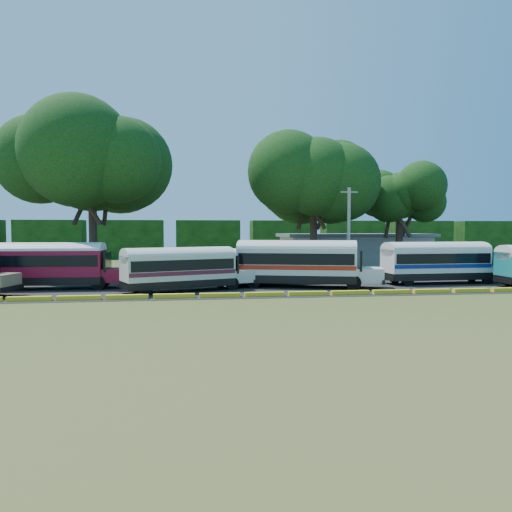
{
  "coord_description": "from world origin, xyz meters",
  "views": [
    {
      "loc": [
        -3.87,
        -31.91,
        4.48
      ],
      "look_at": [
        1.66,
        6.0,
        2.47
      ],
      "focal_mm": 35.0,
      "sensor_mm": 36.0,
      "label": 1
    }
  ],
  "objects": [
    {
      "name": "tree_center",
      "position": [
        10.18,
        20.98,
        10.17
      ],
      "size": [
        11.15,
        11.15,
        14.3
      ],
      "color": "#312718",
      "rests_on": "ground"
    },
    {
      "name": "bus_white_blue",
      "position": [
        17.13,
        6.91,
        1.98
      ],
      "size": [
        10.73,
        3.07,
        3.49
      ],
      "rotation": [
        0.0,
        0.0,
        0.04
      ],
      "color": "black",
      "rests_on": "ground"
    },
    {
      "name": "curb",
      "position": [
        -0.0,
        1.0,
        0.15
      ],
      "size": [
        53.7,
        0.45,
        0.3
      ],
      "color": "yellow",
      "rests_on": "ground"
    },
    {
      "name": "tree_east",
      "position": [
        20.48,
        21.95,
        8.26
      ],
      "size": [
        7.2,
        7.2,
        11.0
      ],
      "color": "#312718",
      "rests_on": "ground"
    },
    {
      "name": "bus_cream_east",
      "position": [
        3.34,
        9.09,
        1.68
      ],
      "size": [
        9.24,
        3.48,
        2.97
      ],
      "rotation": [
        0.0,
        0.0,
        0.14
      ],
      "color": "black",
      "rests_on": "ground"
    },
    {
      "name": "terminal_building",
      "position": [
        18.0,
        30.0,
        2.03
      ],
      "size": [
        19.0,
        9.0,
        4.0
      ],
      "color": "beige",
      "rests_on": "ground"
    },
    {
      "name": "treeline_backdrop",
      "position": [
        0.0,
        48.0,
        3.0
      ],
      "size": [
        130.0,
        4.0,
        6.0
      ],
      "color": "black",
      "rests_on": "ground"
    },
    {
      "name": "asphalt_strip",
      "position": [
        1.0,
        12.0,
        0.01
      ],
      "size": [
        64.0,
        24.0,
        0.02
      ],
      "primitive_type": "cube",
      "color": "black",
      "rests_on": "ground"
    },
    {
      "name": "bus_white_red",
      "position": [
        5.11,
        5.98,
        2.08
      ],
      "size": [
        11.52,
        5.89,
        3.68
      ],
      "rotation": [
        0.0,
        0.0,
        -0.29
      ],
      "color": "black",
      "rests_on": "ground"
    },
    {
      "name": "utility_pole",
      "position": [
        11.43,
        12.92,
        4.32
      ],
      "size": [
        1.6,
        0.3,
        8.42
      ],
      "color": "gray",
      "rests_on": "ground"
    },
    {
      "name": "bus_cream_west",
      "position": [
        -4.02,
        4.62,
        1.83
      ],
      "size": [
        10.03,
        5.78,
        3.23
      ],
      "rotation": [
        0.0,
        0.0,
        0.37
      ],
      "color": "black",
      "rests_on": "ground"
    },
    {
      "name": "tree_west",
      "position": [
        -12.57,
        18.35,
        11.06
      ],
      "size": [
        13.14,
        13.14,
        15.9
      ],
      "color": "#312718",
      "rests_on": "ground"
    },
    {
      "name": "bus_red",
      "position": [
        -14.06,
        7.62,
        2.03
      ],
      "size": [
        10.88,
        3.11,
        3.54
      ],
      "rotation": [
        0.0,
        0.0,
        -0.04
      ],
      "color": "black",
      "rests_on": "ground"
    },
    {
      "name": "ground",
      "position": [
        0.0,
        0.0,
        0.0
      ],
      "size": [
        160.0,
        160.0,
        0.0
      ],
      "primitive_type": "plane",
      "color": "#3B521B",
      "rests_on": "ground"
    }
  ]
}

